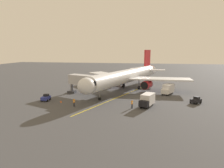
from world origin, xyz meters
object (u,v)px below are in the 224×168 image
at_px(box_truck_portside, 168,89).
at_px(safety_cone_nose_left, 145,101).
at_px(airplane, 127,76).
at_px(tug_near_nose, 46,98).
at_px(ground_crew_marshaller, 74,102).
at_px(box_truck_starboard_side, 147,100).
at_px(jet_bridge, 88,81).
at_px(safety_cone_nose_right, 61,101).
at_px(ground_crew_wing_walker, 132,104).
at_px(tug_rear_apron, 196,100).

relative_size(box_truck_portside, safety_cone_nose_left, 9.06).
distance_m(airplane, tug_near_nose, 23.32).
xyz_separation_m(ground_crew_marshaller, box_truck_starboard_side, (-14.90, -2.62, 0.50)).
height_order(jet_bridge, tug_near_nose, jet_bridge).
relative_size(jet_bridge, box_truck_portside, 2.26).
bearing_deg(tug_near_nose, jet_bridge, -139.52).
bearing_deg(airplane, safety_cone_nose_left, 111.99).
bearing_deg(safety_cone_nose_right, airplane, -128.99).
bearing_deg(box_truck_starboard_side, ground_crew_wing_walker, 32.06).
relative_size(ground_crew_wing_walker, tug_near_nose, 0.72).
bearing_deg(box_truck_starboard_side, jet_bridge, -27.16).
xyz_separation_m(airplane, ground_crew_wing_walker, (-2.70, 17.95, -3.12)).
xyz_separation_m(ground_crew_wing_walker, safety_cone_nose_left, (-2.51, -5.05, -0.61)).
bearing_deg(safety_cone_nose_left, jet_bridge, -17.22).
distance_m(tug_rear_apron, safety_cone_nose_left, 11.09).
height_order(ground_crew_wing_walker, safety_cone_nose_right, ground_crew_wing_walker).
bearing_deg(tug_near_nose, tug_rear_apron, -174.27).
bearing_deg(ground_crew_wing_walker, airplane, -81.43).
distance_m(ground_crew_marshaller, ground_crew_wing_walker, 11.94).
xyz_separation_m(airplane, tug_rear_apron, (-16.25, 11.95, -3.30)).
distance_m(ground_crew_wing_walker, tug_near_nose, 20.16).
relative_size(jet_bridge, safety_cone_nose_right, 20.43).
xyz_separation_m(ground_crew_marshaller, safety_cone_nose_right, (3.97, -2.42, -0.61)).
distance_m(ground_crew_marshaller, box_truck_portside, 25.26).
xyz_separation_m(airplane, safety_cone_nose_right, (13.18, 16.28, -3.73)).
xyz_separation_m(tug_rear_apron, safety_cone_nose_right, (29.43, 4.33, -0.43)).
xyz_separation_m(ground_crew_marshaller, safety_cone_nose_left, (-14.42, -5.79, -0.61)).
bearing_deg(tug_rear_apron, jet_bridge, -7.85).
bearing_deg(box_truck_portside, ground_crew_wing_walker, 59.32).
distance_m(box_truck_portside, box_truck_starboard_side, 13.49).
bearing_deg(airplane, tug_rear_apron, 143.68).
xyz_separation_m(tug_near_nose, safety_cone_nose_right, (-4.10, 0.96, -0.43)).
bearing_deg(safety_cone_nose_right, tug_near_nose, -13.22).
distance_m(tug_near_nose, box_truck_portside, 30.69).
height_order(jet_bridge, box_truck_portside, jet_bridge).
xyz_separation_m(airplane, ground_crew_marshaller, (9.21, 18.70, -3.12)).
bearing_deg(jet_bridge, ground_crew_marshaller, 90.03).
height_order(box_truck_portside, safety_cone_nose_left, box_truck_portside).
bearing_deg(tug_rear_apron, safety_cone_nose_left, 4.95).
bearing_deg(box_truck_portside, jet_bridge, 12.99).
height_order(box_truck_portside, tug_rear_apron, box_truck_portside).
height_order(ground_crew_marshaller, tug_rear_apron, ground_crew_marshaller).
distance_m(airplane, ground_crew_marshaller, 21.07).
relative_size(box_truck_starboard_side, safety_cone_nose_left, 9.08).
relative_size(tug_near_nose, safety_cone_nose_right, 4.35).
height_order(ground_crew_wing_walker, safety_cone_nose_left, ground_crew_wing_walker).
distance_m(jet_bridge, tug_near_nose, 11.03).
bearing_deg(jet_bridge, safety_cone_nose_right, 63.21).
distance_m(airplane, jet_bridge, 12.50).
xyz_separation_m(jet_bridge, ground_crew_marshaller, (-0.00, 10.26, -2.88)).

